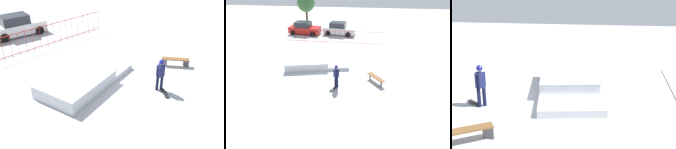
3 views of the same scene
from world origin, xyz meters
TOP-DOWN VIEW (x-y plane):
  - ground_plane at (0.00, 0.00)m, footprint 60.00×60.00m
  - skate_ramp at (-0.96, 0.13)m, footprint 5.82×3.66m
  - skater at (1.56, -3.01)m, footprint 0.42×0.43m
  - skateboard at (1.42, -3.45)m, footprint 0.61×0.78m
  - perimeter_fence at (-0.00, 6.06)m, footprint 11.31×0.18m
  - park_bench at (4.44, -2.12)m, footprint 1.27×1.52m
  - parked_car_red at (-4.29, 9.13)m, footprint 4.24×2.21m
  - parked_car_white at (0.33, 9.42)m, footprint 4.29×2.34m
  - distant_tree at (-5.05, 13.29)m, footprint 2.57×2.57m

SIDE VIEW (x-z plane):
  - ground_plane at x=0.00m, z-range 0.00..0.00m
  - skateboard at x=1.42m, z-range 0.03..0.12m
  - skate_ramp at x=-0.96m, z-range -0.05..0.69m
  - park_bench at x=4.44m, z-range 0.12..0.60m
  - parked_car_red at x=-4.29m, z-range -0.08..1.52m
  - parked_car_white at x=0.33m, z-range -0.08..1.52m
  - perimeter_fence at x=0.00m, z-range 0.02..1.52m
  - skater at x=1.56m, z-range 0.14..1.87m
  - distant_tree at x=-5.05m, z-range 0.97..5.55m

